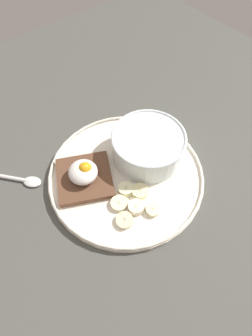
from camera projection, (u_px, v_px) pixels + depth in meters
The scene contains 12 objects.
ground_plane at pixel (126, 179), 53.11cm from camera, with size 120.00×120.00×2.00cm, color #474841.
plate at pixel (126, 174), 51.61cm from camera, with size 30.44×30.44×1.60cm.
oatmeal_bowl at pixel (148, 146), 51.58cm from camera, with size 14.48×14.48×5.85cm.
toast_slice at pixel (84, 178), 50.06cm from camera, with size 13.75×13.75×1.29cm.
poached_egg at pixel (83, 172), 48.27cm from camera, with size 5.48×5.45×3.61cm.
banana_slice_front at pixel (136, 207), 46.76cm from camera, with size 4.03×3.99×1.45cm.
banana_slice_left at pixel (153, 210), 46.67cm from camera, with size 3.04×3.00×1.08cm.
banana_slice_back at pixel (125, 220), 45.47cm from camera, with size 3.23×3.34×1.51cm.
banana_slice_right at pixel (126, 189), 48.90cm from camera, with size 3.89×3.86×1.23cm.
banana_slice_inner at pixel (140, 191), 48.67cm from camera, with size 4.44×4.44×1.12cm.
banana_slice_outer at pixel (119, 203), 47.37cm from camera, with size 4.04×4.07×1.08cm.
spoon at pixel (22, 180), 51.35cm from camera, with size 9.39×8.35×0.80cm.
Camera 1 is at (21.48, -16.90, 46.59)cm, focal length 28.00 mm.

